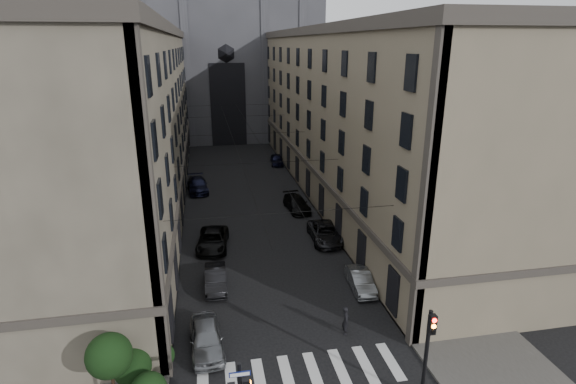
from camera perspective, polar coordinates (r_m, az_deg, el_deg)
sidewalk_left at (r=53.81m, az=-16.65°, el=-0.92°), size 7.00×80.00×0.15m
sidewalk_right at (r=55.50m, az=5.40°, el=0.39°), size 7.00×80.00×0.15m
zebra_crossing at (r=26.45m, az=1.57°, el=-22.01°), size 11.00×3.20×0.01m
building_left at (r=52.05m, az=-20.83°, el=8.58°), size 13.60×60.60×18.85m
building_right at (r=54.28m, az=8.72°, el=9.91°), size 13.60×60.60×18.85m
gothic_tower at (r=89.73m, az=-8.35°, el=18.62°), size 35.00×23.00×58.00m
traffic_light_right at (r=23.82m, az=17.35°, el=-18.16°), size 0.34×0.50×5.20m
shrub_cluster at (r=25.32m, az=-19.40°, el=-20.15°), size 3.90×4.40×3.90m
tram_wires at (r=51.45m, az=-5.65°, el=7.20°), size 14.00×60.00×0.43m
car_left_near at (r=27.95m, az=-10.32°, el=-17.75°), size 2.16×4.81×1.61m
car_left_midnear at (r=33.90m, az=-9.19°, el=-10.84°), size 1.61×4.45×1.46m
car_left_midfar at (r=40.06m, az=-9.53°, el=-6.02°), size 3.18×5.79×1.54m
car_left_far at (r=55.45m, az=-11.42°, el=0.87°), size 2.75×5.75×1.62m
car_right_near at (r=33.80m, az=9.19°, el=-11.03°), size 1.67×4.20×1.36m
car_right_midnear at (r=41.05m, az=4.71°, el=-5.21°), size 2.75×5.58×1.52m
car_right_midfar at (r=48.31m, az=1.10°, el=-1.47°), size 2.52×5.26×1.48m
car_right_far at (r=66.60m, az=-1.43°, el=4.13°), size 2.17×4.55×1.50m
pedestrian at (r=28.98m, az=7.35°, el=-15.84°), size 0.63×0.78×1.84m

